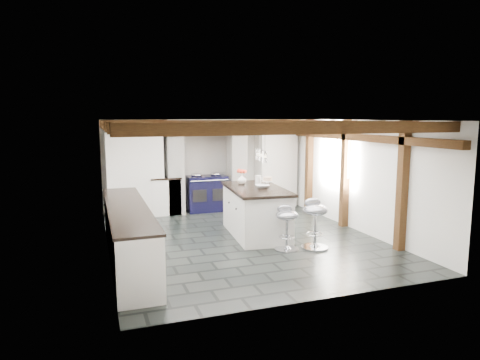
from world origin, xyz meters
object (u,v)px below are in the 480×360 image
object	(u,v)px
kitchen_island	(256,211)
bar_stool_near	(315,218)
range_cooker	(207,193)
bar_stool_far	(287,222)

from	to	relation	value
kitchen_island	bar_stool_near	world-z (taller)	kitchen_island
range_cooker	bar_stool_near	xyz separation A→B (m)	(1.03, -3.69, 0.10)
range_cooker	kitchen_island	bearing A→B (deg)	-82.02
kitchen_island	bar_stool_far	world-z (taller)	kitchen_island
bar_stool_far	bar_stool_near	bearing A→B (deg)	2.32
kitchen_island	bar_stool_near	distance (m)	1.37
kitchen_island	bar_stool_near	bearing A→B (deg)	-54.72
range_cooker	kitchen_island	size ratio (longest dim) A/B	0.49
kitchen_island	bar_stool_far	bearing A→B (deg)	-76.41
range_cooker	kitchen_island	world-z (taller)	kitchen_island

